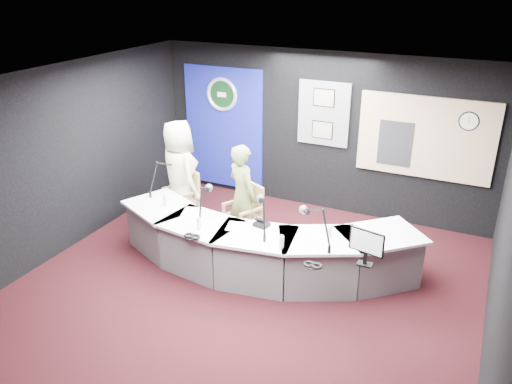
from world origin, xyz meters
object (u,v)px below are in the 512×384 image
at_px(person_man, 180,175).
at_px(broadcast_desk, 258,247).
at_px(armchair_right, 243,215).
at_px(person_woman, 242,195).
at_px(armchair_left, 181,199).

bearing_deg(person_man, broadcast_desk, -172.80).
bearing_deg(broadcast_desk, armchair_right, 131.53).
relative_size(armchair_right, person_man, 0.53).
height_order(broadcast_desk, armchair_right, armchair_right).
xyz_separation_m(person_man, person_woman, (1.21, -0.12, -0.10)).
bearing_deg(broadcast_desk, person_woman, 131.53).
bearing_deg(armchair_left, armchair_right, 23.08).
distance_m(armchair_right, person_man, 1.29).
height_order(broadcast_desk, person_woman, person_woman).
xyz_separation_m(armchair_left, person_woman, (1.21, -0.12, 0.34)).
relative_size(armchair_right, person_woman, 0.59).
distance_m(broadcast_desk, person_man, 2.00).
relative_size(armchair_left, armchair_right, 0.98).
bearing_deg(person_man, armchair_left, 30.14).
height_order(armchair_left, armchair_right, armchair_right).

